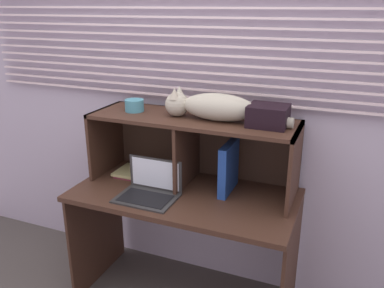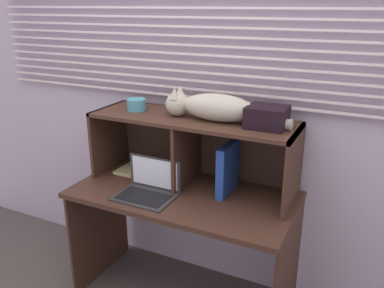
{
  "view_description": "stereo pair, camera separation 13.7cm",
  "coord_description": "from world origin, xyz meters",
  "px_view_note": "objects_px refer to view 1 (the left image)",
  "views": [
    {
      "loc": [
        0.84,
        -1.75,
        1.8
      ],
      "look_at": [
        0.0,
        0.31,
        1.02
      ],
      "focal_mm": 37.43,
      "sensor_mm": 36.0,
      "label": 1
    },
    {
      "loc": [
        0.97,
        -1.69,
        1.8
      ],
      "look_at": [
        0.0,
        0.31,
        1.02
      ],
      "focal_mm": 37.43,
      "sensor_mm": 36.0,
      "label": 2
    }
  ],
  "objects_px": {
    "binder_upright": "(229,168)",
    "book_stack": "(133,172)",
    "cat": "(212,107)",
    "small_basket": "(134,105)",
    "laptop": "(149,190)",
    "storage_box": "(268,116)"
  },
  "relations": [
    {
      "from": "laptop",
      "to": "book_stack",
      "type": "distance_m",
      "value": 0.34
    },
    {
      "from": "book_stack",
      "to": "binder_upright",
      "type": "bearing_deg",
      "value": 0.4
    },
    {
      "from": "binder_upright",
      "to": "small_basket",
      "type": "bearing_deg",
      "value": 180.0
    },
    {
      "from": "cat",
      "to": "binder_upright",
      "type": "xyz_separation_m",
      "value": [
        0.11,
        -0.0,
        -0.35
      ]
    },
    {
      "from": "cat",
      "to": "book_stack",
      "type": "xyz_separation_m",
      "value": [
        -0.53,
        -0.0,
        -0.48
      ]
    },
    {
      "from": "small_basket",
      "to": "cat",
      "type": "bearing_deg",
      "value": 0.0
    },
    {
      "from": "laptop",
      "to": "binder_upright",
      "type": "distance_m",
      "value": 0.47
    },
    {
      "from": "binder_upright",
      "to": "book_stack",
      "type": "xyz_separation_m",
      "value": [
        -0.64,
        -0.0,
        -0.13
      ]
    },
    {
      "from": "cat",
      "to": "small_basket",
      "type": "distance_m",
      "value": 0.5
    },
    {
      "from": "laptop",
      "to": "book_stack",
      "type": "xyz_separation_m",
      "value": [
        -0.24,
        0.23,
        -0.03
      ]
    },
    {
      "from": "cat",
      "to": "small_basket",
      "type": "xyz_separation_m",
      "value": [
        -0.5,
        -0.0,
        -0.04
      ]
    },
    {
      "from": "book_stack",
      "to": "storage_box",
      "type": "bearing_deg",
      "value": 0.3
    },
    {
      "from": "storage_box",
      "to": "book_stack",
      "type": "bearing_deg",
      "value": -179.7
    },
    {
      "from": "cat",
      "to": "laptop",
      "type": "relative_size",
      "value": 2.2
    },
    {
      "from": "cat",
      "to": "binder_upright",
      "type": "relative_size",
      "value": 2.49
    },
    {
      "from": "cat",
      "to": "laptop",
      "type": "xyz_separation_m",
      "value": [
        -0.29,
        -0.24,
        -0.46
      ]
    },
    {
      "from": "cat",
      "to": "book_stack",
      "type": "bearing_deg",
      "value": -179.52
    },
    {
      "from": "laptop",
      "to": "cat",
      "type": "bearing_deg",
      "value": 39.41
    },
    {
      "from": "laptop",
      "to": "book_stack",
      "type": "relative_size",
      "value": 1.64
    },
    {
      "from": "laptop",
      "to": "small_basket",
      "type": "distance_m",
      "value": 0.53
    },
    {
      "from": "storage_box",
      "to": "binder_upright",
      "type": "bearing_deg",
      "value": 180.0
    },
    {
      "from": "binder_upright",
      "to": "small_basket",
      "type": "height_order",
      "value": "small_basket"
    }
  ]
}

